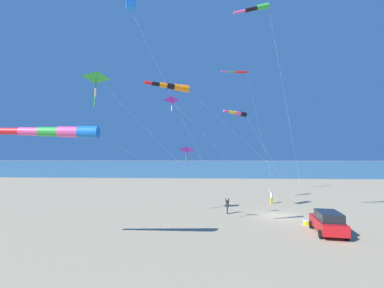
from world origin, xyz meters
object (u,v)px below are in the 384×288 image
(kite_windsock_white_trailing, at_px, (56,132))
(kite_delta_long_streamer_left, at_px, (96,78))
(kite_windsock_black_fish_shape, at_px, (238,113))
(cooler_box, at_px, (307,223))
(kite_delta_red_high_left, at_px, (172,101))
(person_adult_flyer, at_px, (271,196))
(kite_windsock_striped_overhead, at_px, (257,8))
(kite_windsock_purple_drifting, at_px, (173,87))
(kite_windsock_orange_high_right, at_px, (238,72))
(kite_delta_long_streamer_right, at_px, (187,150))
(parked_car, at_px, (328,222))
(person_child_green_jacket, at_px, (227,205))

(kite_windsock_white_trailing, relative_size, kite_delta_long_streamer_left, 1.37)
(kite_windsock_white_trailing, xyz_separation_m, kite_windsock_black_fish_shape, (18.51, -14.17, 4.09))
(cooler_box, distance_m, kite_delta_red_high_left, 16.51)
(person_adult_flyer, relative_size, kite_windsock_striped_overhead, 0.09)
(cooler_box, height_order, kite_windsock_purple_drifting, kite_windsock_purple_drifting)
(kite_delta_long_streamer_left, bearing_deg, person_adult_flyer, -57.86)
(kite_windsock_striped_overhead, height_order, kite_delta_red_high_left, kite_windsock_striped_overhead)
(kite_windsock_orange_high_right, bearing_deg, kite_windsock_black_fish_shape, 173.25)
(person_adult_flyer, height_order, kite_delta_long_streamer_right, kite_delta_long_streamer_right)
(kite_windsock_black_fish_shape, height_order, kite_windsock_purple_drifting, kite_windsock_black_fish_shape)
(kite_delta_long_streamer_left, bearing_deg, kite_delta_long_streamer_right, -89.52)
(person_adult_flyer, distance_m, kite_windsock_white_trailing, 27.23)
(kite_delta_long_streamer_right, bearing_deg, kite_windsock_white_trailing, 130.50)
(parked_car, bearing_deg, kite_windsock_white_trailing, 105.29)
(kite_windsock_orange_high_right, bearing_deg, kite_windsock_white_trailing, 149.11)
(person_child_green_jacket, bearing_deg, person_adult_flyer, -44.30)
(kite_windsock_white_trailing, xyz_separation_m, kite_delta_long_streamer_right, (6.99, -8.18, -1.08))
(kite_delta_long_streamer_right, relative_size, kite_windsock_purple_drifting, 0.73)
(person_adult_flyer, bearing_deg, kite_windsock_white_trailing, 135.41)
(kite_windsock_white_trailing, distance_m, kite_delta_red_high_left, 9.81)
(cooler_box, distance_m, person_child_green_jacket, 8.09)
(kite_windsock_striped_overhead, distance_m, kite_windsock_black_fish_shape, 14.29)
(cooler_box, distance_m, kite_windsock_white_trailing, 22.15)
(parked_car, bearing_deg, kite_windsock_black_fish_shape, 23.21)
(person_child_green_jacket, bearing_deg, kite_windsock_white_trailing, 135.25)
(kite_windsock_striped_overhead, distance_m, kite_windsock_purple_drifting, 11.21)
(cooler_box, relative_size, person_adult_flyer, 0.34)
(parked_car, xyz_separation_m, kite_windsock_purple_drifting, (-2.90, 12.30, 10.54))
(kite_windsock_orange_high_right, bearing_deg, kite_windsock_striped_overhead, 178.46)
(person_adult_flyer, height_order, kite_windsock_striped_overhead, kite_windsock_striped_overhead)
(kite_windsock_striped_overhead, height_order, kite_delta_long_streamer_left, kite_windsock_striped_overhead)
(kite_windsock_black_fish_shape, distance_m, kite_delta_long_streamer_left, 18.64)
(parked_car, relative_size, person_adult_flyer, 2.43)
(person_adult_flyer, height_order, kite_windsock_purple_drifting, kite_windsock_purple_drifting)
(person_child_green_jacket, xyz_separation_m, kite_windsock_white_trailing, (-12.30, 12.19, 6.97))
(cooler_box, relative_size, person_child_green_jacket, 0.35)
(kite_delta_red_high_left, bearing_deg, kite_windsock_white_trailing, 131.49)
(cooler_box, xyz_separation_m, kite_delta_long_streamer_right, (-1.16, 10.91, 6.64))
(kite_delta_long_streamer_right, bearing_deg, kite_windsock_purple_drifting, 171.20)
(kite_delta_long_streamer_left, relative_size, kite_windsock_purple_drifting, 0.87)
(kite_windsock_white_trailing, distance_m, kite_windsock_orange_high_right, 31.38)
(kite_windsock_purple_drifting, bearing_deg, cooler_box, -64.07)
(cooler_box, xyz_separation_m, kite_windsock_striped_overhead, (-1.86, 4.66, 19.22))
(parked_car, bearing_deg, kite_delta_long_streamer_right, 82.25)
(kite_windsock_orange_high_right, bearing_deg, kite_delta_long_streamer_left, 139.74)
(person_adult_flyer, bearing_deg, kite_windsock_orange_high_right, 29.79)
(kite_windsock_black_fish_shape, relative_size, kite_delta_long_streamer_left, 0.87)
(kite_delta_red_high_left, height_order, kite_windsock_orange_high_right, kite_windsock_orange_high_right)
(kite_delta_long_streamer_left, xyz_separation_m, kite_windsock_purple_drifting, (-4.41, -7.84, -2.10))
(parked_car, xyz_separation_m, person_child_green_jacket, (6.89, 7.60, 0.01))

